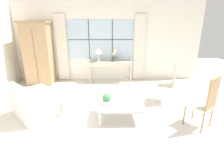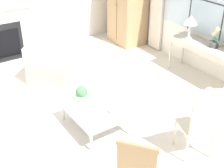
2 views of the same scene
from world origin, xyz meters
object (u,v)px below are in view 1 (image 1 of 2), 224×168
armchair_upholstered (35,105)px  coffee_table (121,105)px  armoire (39,53)px  potted_orchid (114,56)px  accent_chair_wooden (206,101)px  potted_plant_small (107,99)px  pillar_candle (133,98)px  console_table (110,64)px  side_chair_wooden (170,80)px  table_lamp (98,51)px

armchair_upholstered → coffee_table: armchair_upholstered is taller
armoire → armchair_upholstered: 2.57m
potted_orchid → accent_chair_wooden: (1.66, -3.10, -0.31)m
potted_plant_small → pillar_candle: (0.59, 0.19, -0.06)m
potted_orchid → potted_plant_small: potted_orchid is taller
console_table → side_chair_wooden: side_chair_wooden is taller
armoire → accent_chair_wooden: size_ratio=1.92×
armoire → accent_chair_wooden: 5.19m
side_chair_wooden → potted_plant_small: (-1.66, -0.88, -0.13)m
console_table → side_chair_wooden: size_ratio=1.36×
side_chair_wooden → potted_plant_small: bearing=-152.2°
potted_plant_small → side_chair_wooden: bearing=27.8°
potted_orchid → accent_chair_wooden: potted_orchid is taller
potted_plant_small → pillar_candle: 0.63m
armoire → side_chair_wooden: armoire is taller
potted_orchid → pillar_candle: potted_orchid is taller
armchair_upholstered → table_lamp: bearing=60.5°
potted_plant_small → pillar_candle: size_ratio=1.65×
armchair_upholstered → coffee_table: (1.94, -0.16, 0.05)m
potted_plant_small → pillar_candle: potted_plant_small is taller
coffee_table → side_chair_wooden: bearing=31.4°
armoire → coffee_table: (2.61, -2.52, -0.73)m
table_lamp → console_table: bearing=6.1°
side_chair_wooden → coffee_table: size_ratio=1.13×
potted_orchid → side_chair_wooden: (1.38, -1.84, -0.29)m
table_lamp → potted_orchid: 0.60m
armoire → coffee_table: bearing=-44.1°
armchair_upholstered → pillar_candle: armchair_upholstered is taller
armchair_upholstered → accent_chair_wooden: accent_chair_wooden is taller
table_lamp → coffee_table: 2.75m
side_chair_wooden → pillar_candle: (-1.06, -0.68, -0.19)m
table_lamp → potted_plant_small: bearing=-83.9°
table_lamp → coffee_table: bearing=-77.1°
console_table → potted_plant_small: (-0.13, -2.66, -0.17)m
accent_chair_wooden → side_chair_wooden: bearing=102.6°
pillar_candle → table_lamp: bearing=109.8°
armoire → console_table: size_ratio=1.37×
potted_orchid → armchair_upholstered: size_ratio=0.33×
side_chair_wooden → coffee_table: side_chair_wooden is taller
table_lamp → side_chair_wooden: 2.65m
accent_chair_wooden → coffee_table: 1.71m
table_lamp → accent_chair_wooden: bearing=-53.5°
armchair_upholstered → pillar_candle: size_ratio=8.07×
side_chair_wooden → accent_chair_wooden: size_ratio=1.04×
potted_orchid → armchair_upholstered: bearing=-127.4°
armoire → side_chair_wooden: (3.96, -1.70, -0.43)m
table_lamp → accent_chair_wooden: (2.22, -3.00, -0.52)m
potted_plant_small → armoire: bearing=131.8°
table_lamp → side_chair_wooden: (1.94, -1.74, -0.49)m
console_table → potted_orchid: size_ratio=3.76×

